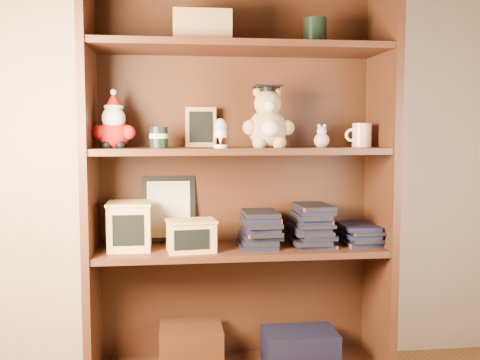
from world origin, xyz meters
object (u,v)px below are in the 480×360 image
object	(u,v)px
grad_teddy_bear	(268,123)
teacher_mug	(361,135)
bookcase	(238,189)
treats_box	(130,226)

from	to	relation	value
grad_teddy_bear	teacher_mug	distance (m)	0.39
bookcase	teacher_mug	world-z (taller)	bookcase
bookcase	grad_teddy_bear	size ratio (longest dim) A/B	6.33
bookcase	treats_box	world-z (taller)	bookcase
bookcase	treats_box	distance (m)	0.46
grad_teddy_bear	teacher_mug	size ratio (longest dim) A/B	2.32
bookcase	teacher_mug	size ratio (longest dim) A/B	14.67
grad_teddy_bear	treats_box	xyz separation A→B (m)	(-0.55, 0.01, -0.40)
grad_teddy_bear	treats_box	world-z (taller)	grad_teddy_bear
treats_box	teacher_mug	bearing A→B (deg)	0.05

